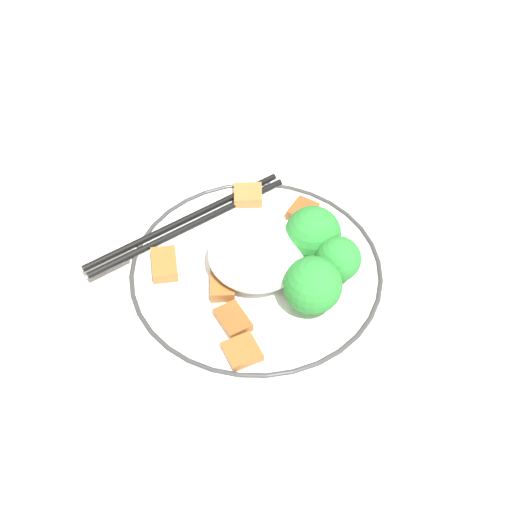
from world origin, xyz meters
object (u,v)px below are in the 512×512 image
(broccoli_back_center, at_px, (338,260))
(chopsticks, at_px, (187,223))
(plate, at_px, (256,272))
(broccoli_back_right, at_px, (313,234))
(broccoli_back_left, at_px, (313,286))

(broccoli_back_center, relative_size, chopsticks, 0.27)
(plate, relative_size, broccoli_back_right, 4.27)
(broccoli_back_center, bearing_deg, plate, 98.09)
(plate, bearing_deg, chopsticks, 68.21)
(plate, height_order, broccoli_back_center, broccoli_back_center)
(plate, bearing_deg, broccoli_back_left, -112.92)
(plate, xyz_separation_m, broccoli_back_right, (0.03, -0.05, 0.04))
(plate, height_order, broccoli_back_right, broccoli_back_right)
(broccoli_back_right, bearing_deg, broccoli_back_left, -164.82)
(plate, distance_m, broccoli_back_left, 0.08)
(broccoli_back_left, bearing_deg, plate, 67.08)
(broccoli_back_center, height_order, chopsticks, broccoli_back_center)
(broccoli_back_left, bearing_deg, broccoli_back_right, 15.18)
(broccoli_back_left, relative_size, broccoli_back_center, 1.10)
(broccoli_back_left, bearing_deg, broccoli_back_center, -20.91)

